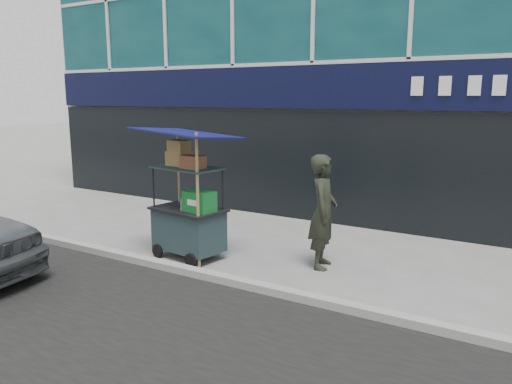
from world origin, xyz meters
The scene contains 4 objects.
ground centered at (0.00, 0.00, 0.00)m, with size 80.00×80.00×0.00m, color slate.
curb centered at (0.00, -0.20, 0.06)m, with size 80.00×0.18×0.12m, color gray.
vendor_cart centered at (-0.64, 0.48, 0.78)m, with size 1.77×1.36×2.22m.
vendor_man centered at (1.49, 1.22, 0.91)m, with size 0.67×0.44×1.83m, color black.
Camera 1 is at (4.57, -5.92, 2.72)m, focal length 35.00 mm.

